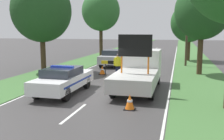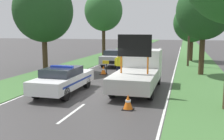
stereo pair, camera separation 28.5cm
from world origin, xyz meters
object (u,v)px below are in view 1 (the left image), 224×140
at_px(roadside_tree_mid_right, 41,11).
at_px(queued_car_sedan_silver, 113,57).
at_px(traffic_cone_behind_barrier, 113,78).
at_px(roadside_tree_near_left, 189,23).
at_px(road_barrier, 121,64).
at_px(work_truck, 139,71).
at_px(queued_car_suv_grey, 128,52).
at_px(roadside_tree_far_left, 202,11).
at_px(police_officer, 118,64).
at_px(roadside_tree_mid_left, 101,11).
at_px(traffic_cone_centre_front, 87,74).
at_px(traffic_cone_near_truck, 130,102).
at_px(police_car, 64,80).
at_px(pedestrian_civilian, 125,64).
at_px(utility_pole, 187,20).
at_px(traffic_cone_near_police, 102,70).

bearing_deg(roadside_tree_mid_right, queued_car_sedan_silver, 44.04).
bearing_deg(traffic_cone_behind_barrier, roadside_tree_near_left, 70.20).
bearing_deg(road_barrier, work_truck, -65.18).
height_order(queued_car_suv_grey, roadside_tree_far_left, roadside_tree_far_left).
height_order(police_officer, roadside_tree_near_left, roadside_tree_near_left).
bearing_deg(police_officer, roadside_tree_mid_left, -48.12).
distance_m(work_truck, traffic_cone_centre_front, 4.78).
bearing_deg(work_truck, road_barrier, -66.19).
relative_size(traffic_cone_near_truck, roadside_tree_mid_right, 0.09).
height_order(police_car, roadside_tree_mid_right, roadside_tree_mid_right).
distance_m(traffic_cone_centre_front, roadside_tree_near_left, 15.46).
relative_size(pedestrian_civilian, traffic_cone_centre_front, 2.42).
distance_m(police_officer, queued_car_suv_grey, 13.15).
bearing_deg(utility_pole, police_car, -117.41).
relative_size(traffic_cone_near_police, utility_pole, 0.08).
relative_size(road_barrier, roadside_tree_mid_left, 0.39).
height_order(police_officer, roadside_tree_mid_left, roadside_tree_mid_left).
relative_size(roadside_tree_near_left, roadside_tree_mid_right, 0.85).
relative_size(road_barrier, utility_pole, 0.38).
distance_m(work_truck, queued_car_suv_grey, 16.67).
height_order(work_truck, police_officer, work_truck).
bearing_deg(traffic_cone_behind_barrier, queued_car_sedan_silver, 104.35).
relative_size(pedestrian_civilian, traffic_cone_near_truck, 2.42).
distance_m(police_car, roadside_tree_mid_left, 19.44).
bearing_deg(traffic_cone_near_police, work_truck, -49.96).
xyz_separation_m(road_barrier, roadside_tree_near_left, (5.24, 11.08, 3.32)).
xyz_separation_m(queued_car_sedan_silver, queued_car_suv_grey, (0.15, 7.11, -0.05)).
relative_size(pedestrian_civilian, traffic_cone_near_police, 2.36).
bearing_deg(utility_pole, traffic_cone_behind_barrier, -116.51).
bearing_deg(traffic_cone_behind_barrier, roadside_tree_mid_right, 153.72).
distance_m(pedestrian_civilian, roadside_tree_mid_right, 8.26).
xyz_separation_m(police_officer, traffic_cone_near_police, (-1.47, 0.97, -0.67)).
xyz_separation_m(traffic_cone_near_police, roadside_tree_far_left, (7.32, 1.81, 4.48)).
distance_m(police_car, police_officer, 5.73).
bearing_deg(traffic_cone_behind_barrier, utility_pole, 63.49).
xyz_separation_m(traffic_cone_centre_front, traffic_cone_near_truck, (4.37, -6.57, -0.00)).
xyz_separation_m(police_car, utility_pole, (6.70, 12.91, 3.54)).
bearing_deg(roadside_tree_near_left, police_officer, -113.52).
height_order(traffic_cone_near_truck, traffic_cone_behind_barrier, traffic_cone_near_truck).
height_order(police_officer, traffic_cone_near_truck, police_officer).
relative_size(queued_car_sedan_silver, queued_car_suv_grey, 1.13).
height_order(work_truck, roadside_tree_near_left, roadside_tree_near_left).
xyz_separation_m(police_officer, traffic_cone_near_truck, (2.28, -7.47, -0.68)).
relative_size(queued_car_sedan_silver, roadside_tree_mid_right, 0.61).
distance_m(police_officer, traffic_cone_centre_front, 2.37).
height_order(road_barrier, roadside_tree_mid_left, roadside_tree_mid_left).
height_order(roadside_tree_near_left, roadside_tree_far_left, roadside_tree_far_left).
relative_size(traffic_cone_near_police, queued_car_suv_grey, 0.17).
relative_size(road_barrier, roadside_tree_near_left, 0.50).
distance_m(traffic_cone_centre_front, utility_pole, 11.62).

